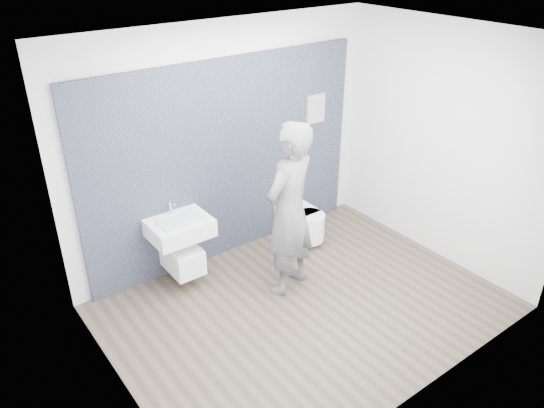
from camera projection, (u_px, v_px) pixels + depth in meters
ground at (305, 307)px, 5.71m from camera, size 4.00×4.00×0.00m
room_shell at (311, 158)px, 4.90m from camera, size 4.00×4.00×4.00m
tile_wall at (231, 248)px, 6.75m from camera, size 3.60×0.06×2.40m
washbasin at (180, 228)px, 5.79m from camera, size 0.66×0.50×0.50m
toilet_square at (182, 256)px, 5.97m from camera, size 0.34×0.49×0.66m
toilet_rounded at (302, 223)px, 6.83m from camera, size 0.40×0.68×0.36m
info_placard at (311, 219)px, 7.41m from camera, size 0.28×0.03×0.37m
visitor at (289, 210)px, 5.59m from camera, size 0.83×0.67×1.96m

